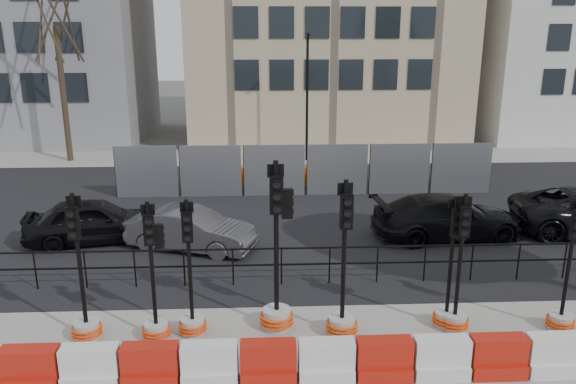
{
  "coord_description": "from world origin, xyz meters",
  "views": [
    {
      "loc": [
        -1.63,
        -11.64,
        6.16
      ],
      "look_at": [
        -0.95,
        3.0,
        1.9
      ],
      "focal_mm": 35.0,
      "sensor_mm": 36.0,
      "label": 1
    }
  ],
  "objects_px": {
    "car_a": "(94,221)",
    "car_c": "(447,217)",
    "traffic_signal_d": "(277,291)",
    "traffic_signal_h": "(563,304)",
    "traffic_signal_a": "(85,310)"
  },
  "relations": [
    {
      "from": "traffic_signal_d",
      "to": "traffic_signal_h",
      "type": "distance_m",
      "value": 6.02
    },
    {
      "from": "car_c",
      "to": "car_a",
      "type": "bearing_deg",
      "value": 83.54
    },
    {
      "from": "traffic_signal_a",
      "to": "car_c",
      "type": "height_order",
      "value": "traffic_signal_a"
    },
    {
      "from": "traffic_signal_a",
      "to": "car_c",
      "type": "bearing_deg",
      "value": 30.09
    },
    {
      "from": "traffic_signal_d",
      "to": "car_c",
      "type": "bearing_deg",
      "value": 41.94
    },
    {
      "from": "traffic_signal_d",
      "to": "traffic_signal_a",
      "type": "bearing_deg",
      "value": -178.88
    },
    {
      "from": "traffic_signal_a",
      "to": "traffic_signal_d",
      "type": "relative_size",
      "value": 0.85
    },
    {
      "from": "car_a",
      "to": "car_c",
      "type": "relative_size",
      "value": 0.89
    },
    {
      "from": "traffic_signal_d",
      "to": "car_a",
      "type": "distance_m",
      "value": 7.54
    },
    {
      "from": "traffic_signal_d",
      "to": "traffic_signal_h",
      "type": "xyz_separation_m",
      "value": [
        6.01,
        -0.34,
        -0.27
      ]
    },
    {
      "from": "traffic_signal_a",
      "to": "car_c",
      "type": "distance_m",
      "value": 10.75
    },
    {
      "from": "traffic_signal_a",
      "to": "traffic_signal_h",
      "type": "xyz_separation_m",
      "value": [
        9.95,
        -0.1,
        -0.04
      ]
    },
    {
      "from": "traffic_signal_a",
      "to": "car_a",
      "type": "relative_size",
      "value": 0.75
    },
    {
      "from": "traffic_signal_h",
      "to": "car_c",
      "type": "distance_m",
      "value": 5.6
    },
    {
      "from": "traffic_signal_h",
      "to": "car_c",
      "type": "xyz_separation_m",
      "value": [
        -0.68,
        5.56,
        0.06
      ]
    }
  ]
}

